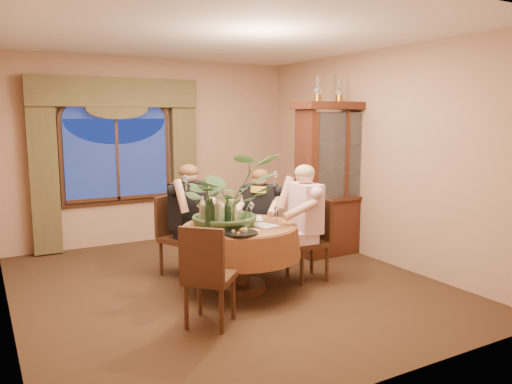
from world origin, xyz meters
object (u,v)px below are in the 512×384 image
china_cabinet (337,179)px  wine_bottle_3 (208,216)px  chair_back_right (256,231)px  wine_bottle_0 (202,211)px  chair_back (180,237)px  person_scarf (261,219)px  wine_bottle_2 (208,210)px  centerpiece_plant (227,164)px  oil_lamp_center (340,90)px  chair_right (307,240)px  wine_bottle_4 (212,214)px  oil_lamp_right (360,90)px  person_pink (306,223)px  chair_front_left (210,275)px  dining_table (240,258)px  stoneware_vase (231,211)px  olive_bowl (245,223)px  wine_bottle_5 (228,213)px  person_back (189,220)px  wine_bottle_1 (218,211)px  oil_lamp_left (318,89)px

china_cabinet → wine_bottle_3: (-2.37, -0.86, -0.15)m
chair_back_right → wine_bottle_0: bearing=70.0°
chair_back_right → chair_back: bearing=29.9°
person_scarf → wine_bottle_2: size_ratio=3.89×
centerpiece_plant → wine_bottle_0: bearing=173.4°
oil_lamp_center → chair_right: 2.26m
chair_right → wine_bottle_4: bearing=93.7°
oil_lamp_right → person_pink: 2.33m
china_cabinet → wine_bottle_3: size_ratio=6.45×
chair_front_left → person_scarf: size_ratio=0.75×
oil_lamp_right → chair_right: bearing=-150.8°
dining_table → stoneware_vase: stoneware_vase is taller
stoneware_vase → olive_bowl: size_ratio=1.70×
centerpiece_plant → wine_bottle_5: (-0.09, -0.18, -0.50)m
china_cabinet → chair_back: size_ratio=2.22×
person_back → chair_back_right: bearing=151.3°
chair_front_left → wine_bottle_3: size_ratio=2.91×
centerpiece_plant → chair_right: bearing=-9.1°
chair_back_right → wine_bottle_3: bearing=78.5°
centerpiece_plant → wine_bottle_0: (-0.29, 0.03, -0.50)m
person_scarf → wine_bottle_1: size_ratio=3.89×
chair_front_left → wine_bottle_5: 0.88m
person_back → stoneware_vase: size_ratio=4.90×
chair_back_right → wine_bottle_1: (-0.80, -0.58, 0.44)m
chair_back → wine_bottle_0: (-0.01, -0.73, 0.44)m
chair_front_left → olive_bowl: size_ratio=5.81×
china_cabinet → chair_back_right: (-1.37, -0.07, -0.58)m
oil_lamp_center → oil_lamp_right: 0.37m
china_cabinet → wine_bottle_4: (-2.31, -0.79, -0.15)m
stoneware_vase → wine_bottle_3: size_ratio=0.85×
china_cabinet → centerpiece_plant: (-2.05, -0.65, 0.35)m
oil_lamp_right → chair_front_left: bearing=-154.4°
person_pink → wine_bottle_0: person_pink is taller
wine_bottle_4 → wine_bottle_5: bearing=-13.6°
chair_front_left → person_back: (0.39, 1.48, 0.21)m
china_cabinet → person_back: size_ratio=1.55×
person_pink → person_scarf: person_pink is taller
person_back → wine_bottle_3: 0.95m
wine_bottle_2 → chair_back_right: bearing=29.8°
dining_table → centerpiece_plant: (-0.11, 0.09, 1.04)m
chair_back_right → wine_bottle_4: (-0.94, -0.72, 0.44)m
oil_lamp_center → stoneware_vase: size_ratio=1.21×
chair_right → wine_bottle_1: bearing=86.3°
oil_lamp_left → person_scarf: bearing=-172.8°
dining_table → wine_bottle_0: wine_bottle_0 is taller
china_cabinet → oil_lamp_right: (0.37, 0.00, 1.23)m
stoneware_vase → wine_bottle_3: wine_bottle_3 is taller
dining_table → stoneware_vase: bearing=125.3°
oil_lamp_right → olive_bowl: 2.84m
oil_lamp_left → wine_bottle_3: (-2.01, -0.86, -1.38)m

